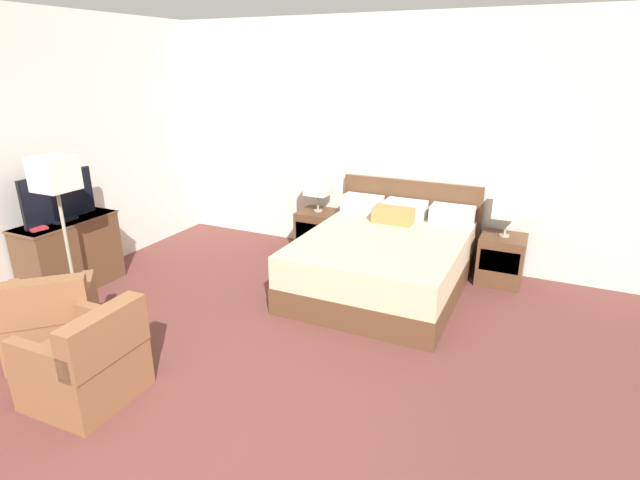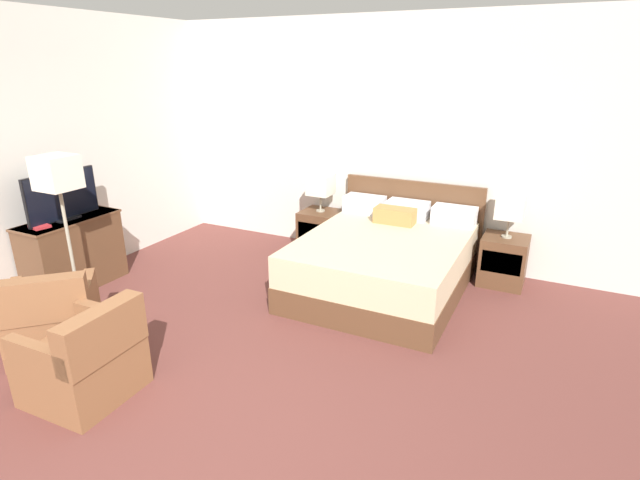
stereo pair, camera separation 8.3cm
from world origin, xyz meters
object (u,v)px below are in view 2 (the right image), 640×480
Objects in this scene: table_lamp_left at (320,185)px; floor_lamp at (58,183)px; table_lamp_right at (511,207)px; armchair_by_window at (53,320)px; nightstand_left at (320,231)px; armchair_companion at (85,362)px; dresser at (73,252)px; nightstand_right at (503,261)px; book_red_cover at (40,226)px; bed at (385,261)px; tv at (62,197)px.

floor_lamp is (-1.42, -2.57, 0.41)m from table_lamp_left.
armchair_by_window is at bearing -135.96° from table_lamp_right.
armchair_companion reaches higher than nightstand_left.
nightstand_left is 2.36m from table_lamp_right.
floor_lamp reaches higher than dresser.
nightstand_right is at bearing 44.03° from armchair_by_window.
floor_lamp is (-3.70, -2.56, 1.03)m from nightstand_right.
nightstand_right is 1.14× the size of table_lamp_left.
dresser is 5.65× the size of book_red_cover.
floor_lamp is (-3.70, -2.57, 0.41)m from table_lamp_right.
armchair_companion is at bearing -36.65° from floor_lamp.
armchair_by_window reaches higher than nightstand_left.
dresser is (-1.93, -2.18, -0.49)m from table_lamp_left.
dresser is (-3.06, -1.46, 0.08)m from bed.
book_red_cover is (0.01, -0.32, 0.39)m from dresser.
bed is 11.04× the size of book_red_cover.
floor_lamp is at bearing -6.95° from book_red_cover.
armchair_companion is 0.49× the size of floor_lamp.
dresser is at bearing -131.45° from nightstand_left.
armchair_companion reaches higher than nightstand_right.
floor_lamp reaches higher than nightstand_left.
bed is 3.06m from armchair_companion.
dresser is at bearing 91.83° from book_red_cover.
armchair_by_window is (-2.12, -2.44, -0.04)m from bed.
nightstand_right is 0.35× the size of floor_lamp.
table_lamp_left reaches higher than bed.
nightstand_right is (1.14, 0.72, -0.05)m from bed.
table_lamp_right is at bearing 0.04° from nightstand_left.
nightstand_right is at bearing -0.04° from table_lamp_left.
tv is (-4.20, -2.20, 0.14)m from table_lamp_right.
armchair_companion is at bearing -115.85° from bed.
armchair_companion is (-2.47, -3.48, 0.01)m from nightstand_right.
book_red_cover is 0.71m from floor_lamp.
bed reaches higher than nightstand_left.
tv reaches higher than armchair_by_window.
table_lamp_right is (0.00, 0.00, 0.62)m from nightstand_right.
table_lamp_right reaches higher than nightstand_right.
floor_lamp is (0.50, -0.37, 0.27)m from tv.
book_red_cover reaches higher than nightstand_left.
book_red_cover is at bearing -88.17° from dresser.
floor_lamp reaches higher than armchair_by_window.
dresser is at bearing -154.47° from bed.
nightstand_left is 1.14× the size of table_lamp_left.
dresser is at bearing 134.01° from armchair_by_window.
nightstand_right is at bearing 54.55° from armchair_companion.
tv is at bearing -80.61° from dresser.
tv is 0.85× the size of armchair_by_window.
nightstand_left is 3.02m from tv.
bed is 2.48× the size of tv.
floor_lamp is (-0.44, 0.59, 1.02)m from armchair_by_window.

